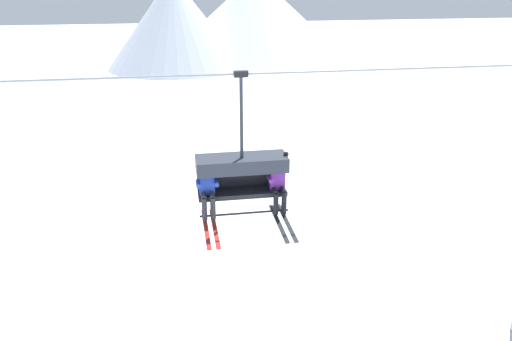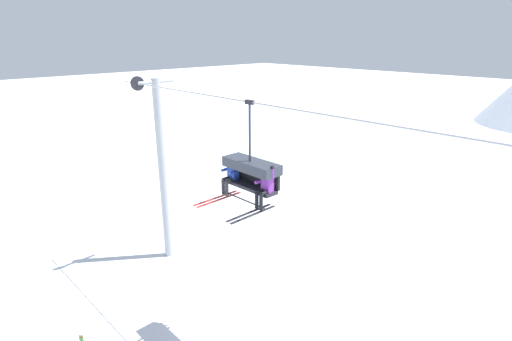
{
  "view_description": "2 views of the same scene",
  "coord_description": "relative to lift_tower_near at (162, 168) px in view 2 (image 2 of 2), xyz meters",
  "views": [
    {
      "loc": [
        -1.88,
        -10.44,
        9.77
      ],
      "look_at": [
        -0.26,
        -0.8,
        5.89
      ],
      "focal_mm": 35.0,
      "sensor_mm": 36.0,
      "label": 1
    },
    {
      "loc": [
        7.64,
        -8.49,
        9.72
      ],
      "look_at": [
        -0.46,
        -0.64,
        5.89
      ],
      "focal_mm": 28.0,
      "sensor_mm": 36.0,
      "label": 2
    }
  ],
  "objects": [
    {
      "name": "ground_plane",
      "position": [
        6.95,
        0.02,
        -4.28
      ],
      "size": [
        200.0,
        200.0,
        0.0
      ],
      "primitive_type": "plane",
      "color": "silver"
    },
    {
      "name": "lift_tower_near",
      "position": [
        0.0,
        0.0,
        0.0
      ],
      "size": [
        0.36,
        1.88,
        8.22
      ],
      "color": "#9EA3A8",
      "rests_on": "ground_plane"
    },
    {
      "name": "lift_cable",
      "position": [
        7.3,
        -0.78,
        3.66
      ],
      "size": [
        16.6,
        0.05,
        0.05
      ],
      "color": "#9EA3A8"
    },
    {
      "name": "chairlift_chair",
      "position": [
        6.39,
        -0.71,
        1.65
      ],
      "size": [
        1.92,
        0.74,
        2.95
      ],
      "color": "#232328"
    },
    {
      "name": "skier_blue",
      "position": [
        5.65,
        -0.93,
        1.34
      ],
      "size": [
        0.46,
        1.7,
        1.23
      ],
      "color": "#2847B7"
    },
    {
      "name": "skier_purple",
      "position": [
        7.15,
        -0.92,
        1.36
      ],
      "size": [
        0.48,
        1.7,
        1.34
      ],
      "color": "purple"
    }
  ]
}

